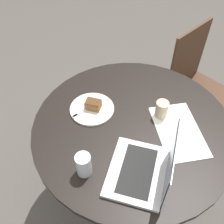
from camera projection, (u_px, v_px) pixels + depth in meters
ground_plane at (127, 191)px, 1.93m from camera, size 12.00×12.00×0.00m
dining_table at (131, 142)px, 1.47m from camera, size 1.04×1.04×0.78m
chair at (196, 88)px, 1.97m from camera, size 0.46×0.46×0.93m
paper_document at (178, 131)px, 1.33m from camera, size 0.42×0.36×0.00m
plate at (92, 109)px, 1.42m from camera, size 0.24×0.24×0.01m
cake_slice at (93, 105)px, 1.40m from camera, size 0.10×0.09×0.05m
fork at (84, 111)px, 1.40m from camera, size 0.03×0.17×0.00m
coffee_glass at (162, 109)px, 1.36m from camera, size 0.07×0.07×0.10m
water_glass at (84, 165)px, 1.13m from camera, size 0.07×0.07×0.12m
laptop at (146, 169)px, 1.13m from camera, size 0.39×0.40×0.25m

